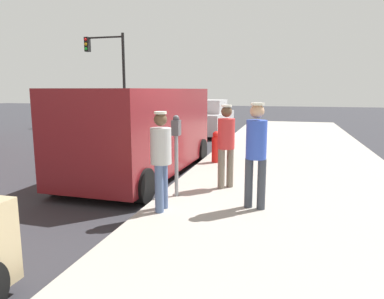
{
  "coord_description": "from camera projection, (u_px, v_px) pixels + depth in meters",
  "views": [
    {
      "loc": [
        3.31,
        -6.94,
        2.13
      ],
      "look_at": [
        1.65,
        -0.8,
        1.05
      ],
      "focal_mm": 33.18,
      "sensor_mm": 36.0,
      "label": 1
    }
  ],
  "objects": [
    {
      "name": "parked_van",
      "position": [
        142.0,
        129.0,
        8.75
      ],
      "size": [
        2.25,
        5.25,
        2.15
      ],
      "color": "maroon",
      "rests_on": "ground"
    },
    {
      "name": "pedestrian_in_blue",
      "position": [
        256.0,
        149.0,
        5.83
      ],
      "size": [
        0.36,
        0.34,
        1.77
      ],
      "color": "#383D47",
      "rests_on": "sidewalk_slab"
    },
    {
      "name": "fire_hydrant",
      "position": [
        216.0,
        147.0,
        9.71
      ],
      "size": [
        0.24,
        0.24,
        0.86
      ],
      "color": "red",
      "rests_on": "sidewalk_slab"
    },
    {
      "name": "pedestrian_in_gray",
      "position": [
        161.0,
        155.0,
        5.75
      ],
      "size": [
        0.34,
        0.36,
        1.64
      ],
      "color": "#4C608C",
      "rests_on": "sidewalk_slab"
    },
    {
      "name": "pedestrian_in_red",
      "position": [
        226.0,
        141.0,
        7.09
      ],
      "size": [
        0.34,
        0.34,
        1.68
      ],
      "color": "#726656",
      "rests_on": "sidewalk_slab"
    },
    {
      "name": "sidewalk_slab",
      "position": [
        294.0,
        196.0,
        6.9
      ],
      "size": [
        5.0,
        32.0,
        0.15
      ],
      "primitive_type": "cube",
      "color": "#9E998E",
      "rests_on": "ground"
    },
    {
      "name": "ground_plane",
      "position": [
        129.0,
        187.0,
        7.81
      ],
      "size": [
        80.0,
        80.0,
        0.0
      ],
      "primitive_type": "plane",
      "color": "#2D2D33"
    },
    {
      "name": "traffic_light_corner",
      "position": [
        110.0,
        64.0,
        19.93
      ],
      "size": [
        2.48,
        0.42,
        5.2
      ],
      "color": "black",
      "rests_on": "ground"
    },
    {
      "name": "parked_sedan_ahead",
      "position": [
        208.0,
        119.0,
        16.9
      ],
      "size": [
        1.97,
        4.41,
        1.65
      ],
      "color": "#BCBCC1",
      "rests_on": "ground"
    },
    {
      "name": "parking_meter_near",
      "position": [
        176.0,
        142.0,
        6.51
      ],
      "size": [
        0.14,
        0.18,
        1.52
      ],
      "color": "gray",
      "rests_on": "sidewalk_slab"
    }
  ]
}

